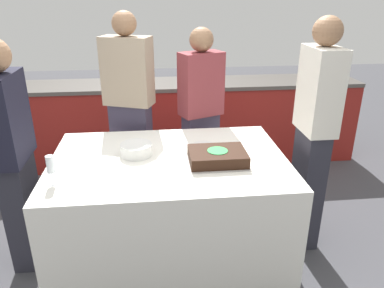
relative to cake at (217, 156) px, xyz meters
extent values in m
plane|color=#424247|center=(-0.33, 0.10, -0.81)|extent=(14.00, 14.00, 0.00)
cube|color=maroon|center=(-0.33, 1.74, -0.37)|extent=(4.40, 0.55, 0.88)
cube|color=#4C4742|center=(-0.33, 1.74, 0.09)|extent=(4.40, 0.58, 0.04)
cube|color=white|center=(-0.33, 0.10, -0.43)|extent=(1.65, 1.14, 0.77)
cube|color=#B7B2AD|center=(0.00, 0.00, -0.04)|extent=(0.43, 0.33, 0.00)
cube|color=black|center=(0.00, 0.00, 0.00)|extent=(0.39, 0.29, 0.08)
cylinder|color=green|center=(0.00, 0.00, 0.04)|extent=(0.14, 0.14, 0.00)
cylinder|color=white|center=(-0.56, 0.18, 0.00)|extent=(0.23, 0.23, 0.09)
cylinder|color=white|center=(-1.05, -0.19, -0.04)|extent=(0.07, 0.07, 0.00)
cylinder|color=white|center=(-1.05, -0.19, 0.00)|extent=(0.01, 0.01, 0.07)
cylinder|color=white|center=(-1.05, -0.19, 0.09)|extent=(0.05, 0.05, 0.11)
cylinder|color=white|center=(-0.05, 0.30, -0.04)|extent=(0.17, 0.17, 0.00)
cube|color=#383347|center=(0.00, 0.89, -0.40)|extent=(0.35, 0.27, 0.83)
cube|color=brown|center=(0.00, 0.89, 0.29)|extent=(0.42, 0.33, 0.55)
sphere|color=#936B4C|center=(0.00, 0.89, 0.67)|extent=(0.21, 0.21, 0.21)
cube|color=#282833|center=(-1.37, 0.10, -0.41)|extent=(0.16, 0.35, 0.81)
cube|color=black|center=(-1.37, 0.10, 0.29)|extent=(0.20, 0.41, 0.58)
cube|color=#282833|center=(0.72, 0.10, -0.35)|extent=(0.16, 0.30, 0.94)
cube|color=silver|center=(0.72, 0.10, 0.42)|extent=(0.20, 0.35, 0.59)
sphere|color=#936B4C|center=(0.72, 0.10, 0.81)|extent=(0.20, 0.20, 0.20)
cube|color=#383347|center=(-0.63, 0.89, -0.34)|extent=(0.38, 0.27, 0.94)
cube|color=tan|center=(-0.63, 0.89, 0.41)|extent=(0.46, 0.33, 0.57)
sphere|color=#936B4C|center=(-0.63, 0.89, 0.80)|extent=(0.20, 0.20, 0.20)
camera|label=1|loc=(-0.42, -2.30, 1.07)|focal=35.00mm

